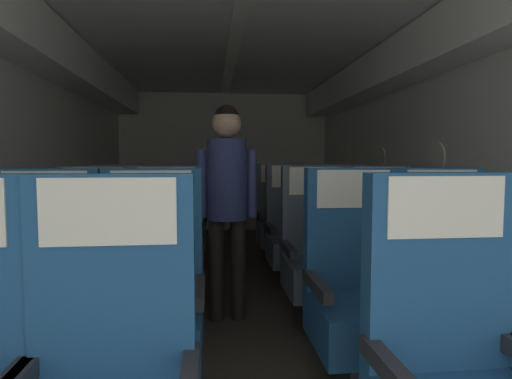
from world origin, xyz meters
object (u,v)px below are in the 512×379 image
(flight_attendant, at_px, (227,189))
(seat_c_right_aisle, at_px, (383,255))
(seat_c_left_aisle, at_px, (166,260))
(seat_e_right_aisle, at_px, (321,221))
(seat_d_right_aisle, at_px, (346,234))
(seat_c_right_window, at_px, (319,256))
(seat_b_right_aisle, at_px, (449,291))
(seat_d_right_window, at_px, (294,235))
(seat_e_left_window, at_px, (137,224))
(seat_e_left_aisle, at_px, (183,223))
(seat_d_left_window, at_px, (121,239))
(seat_b_right_window, at_px, (358,294))
(seat_c_left_window, at_px, (92,263))
(seat_e_right_window, at_px, (279,222))
(seat_d_left_aisle, at_px, (176,237))
(seat_b_left_window, at_px, (41,307))
(seat_b_left_aisle, at_px, (151,303))

(flight_attendant, bearing_deg, seat_c_right_aisle, 176.24)
(seat_c_left_aisle, bearing_deg, seat_e_right_aisle, 47.70)
(seat_c_left_aisle, height_order, seat_d_right_aisle, same)
(seat_c_right_aisle, height_order, seat_c_right_window, same)
(seat_b_right_aisle, xyz_separation_m, seat_d_right_window, (-0.48, 1.69, 0.00))
(seat_e_left_window, distance_m, seat_e_left_aisle, 0.49)
(seat_c_right_aisle, bearing_deg, seat_e_left_window, 139.85)
(seat_d_left_window, bearing_deg, seat_c_right_window, -28.59)
(seat_b_right_window, height_order, seat_c_left_window, same)
(seat_c_left_window, height_order, seat_c_right_aisle, same)
(seat_d_right_window, bearing_deg, seat_d_left_window, 179.92)
(seat_c_left_aisle, relative_size, seat_e_right_window, 1.00)
(seat_c_left_aisle, bearing_deg, seat_c_left_window, -178.75)
(seat_d_right_aisle, xyz_separation_m, flight_attendant, (-1.13, -0.73, 0.48))
(seat_d_left_aisle, xyz_separation_m, seat_e_right_window, (1.07, 0.84, 0.00))
(seat_b_left_window, height_order, seat_c_left_window, same)
(seat_b_right_aisle, distance_m, seat_e_left_window, 3.26)
(seat_d_right_aisle, bearing_deg, seat_c_right_window, -119.85)
(seat_e_left_window, xyz_separation_m, seat_e_right_aisle, (2.04, 0.00, 0.00))
(seat_b_left_window, distance_m, seat_c_right_aisle, 2.20)
(seat_d_right_aisle, distance_m, seat_e_right_window, 0.98)
(seat_c_left_window, relative_size, seat_c_left_aisle, 1.00)
(seat_c_right_aisle, bearing_deg, seat_b_right_aisle, -90.02)
(seat_c_left_window, distance_m, seat_c_left_aisle, 0.49)
(seat_b_left_aisle, bearing_deg, seat_b_right_aisle, 0.51)
(seat_b_right_aisle, bearing_deg, seat_d_left_window, 140.14)
(seat_b_left_window, bearing_deg, seat_c_left_aisle, 60.51)
(seat_b_left_window, height_order, seat_d_left_aisle, same)
(seat_b_left_window, relative_size, seat_c_left_aisle, 1.00)
(seat_e_right_aisle, bearing_deg, seat_b_left_aisle, -120.93)
(seat_b_left_aisle, height_order, seat_c_left_aisle, same)
(seat_b_right_window, relative_size, seat_d_right_aisle, 1.00)
(seat_b_left_aisle, bearing_deg, seat_b_right_window, 0.96)
(seat_c_right_aisle, bearing_deg, seat_e_left_aisle, 132.13)
(seat_b_right_aisle, height_order, seat_c_right_window, same)
(seat_d_left_window, height_order, seat_d_right_aisle, same)
(seat_e_right_aisle, bearing_deg, seat_c_right_window, -105.85)
(seat_c_right_aisle, bearing_deg, seat_e_right_aisle, 89.69)
(seat_e_right_window, bearing_deg, seat_c_left_window, -132.46)
(seat_c_left_window, distance_m, seat_d_right_window, 1.78)
(seat_b_left_window, relative_size, seat_d_left_aisle, 1.00)
(seat_b_right_aisle, bearing_deg, seat_b_left_aisle, -179.49)
(seat_b_right_aisle, height_order, seat_c_right_aisle, same)
(seat_c_left_aisle, xyz_separation_m, seat_d_left_window, (-0.48, 0.85, 0.00))
(seat_c_right_window, height_order, seat_e_left_aisle, same)
(seat_c_right_window, height_order, seat_d_left_window, same)
(seat_c_right_window, bearing_deg, seat_e_left_window, 132.42)
(seat_b_left_aisle, xyz_separation_m, seat_e_right_aisle, (1.54, 2.57, 0.00))
(seat_b_left_aisle, relative_size, seat_d_left_window, 1.00)
(seat_d_right_aisle, distance_m, seat_e_left_aisle, 1.77)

